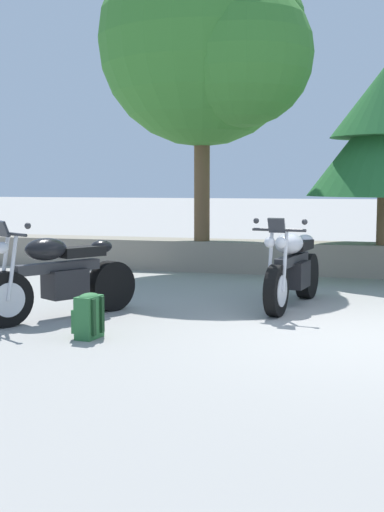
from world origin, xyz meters
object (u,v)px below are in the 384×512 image
motorcycle_silver_centre (292,269)px  leafy_tree_far_left (210,45)px  motorcycle_black_near_left (60,278)px  rider_backpack (88,315)px

motorcycle_silver_centre → leafy_tree_far_left: (-1.84, 3.03, 3.46)m
motorcycle_black_near_left → rider_backpack: bearing=-49.4°
motorcycle_silver_centre → rider_backpack: size_ratio=4.38×
motorcycle_silver_centre → rider_backpack: bearing=-127.0°
motorcycle_black_near_left → motorcycle_silver_centre: size_ratio=0.89×
motorcycle_black_near_left → motorcycle_silver_centre: 2.94m
rider_backpack → leafy_tree_far_left: (-0.05, 5.39, 3.71)m
leafy_tree_far_left → rider_backpack: bearing=-89.4°
motorcycle_silver_centre → motorcycle_black_near_left: bearing=-149.5°
motorcycle_black_near_left → rider_backpack: 1.17m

